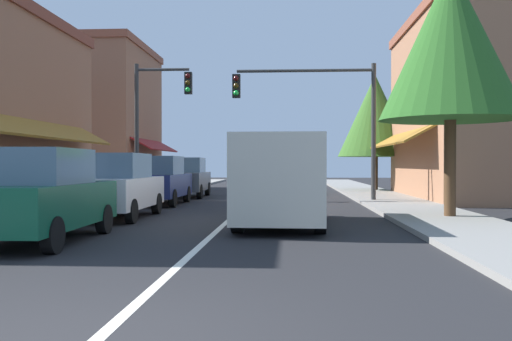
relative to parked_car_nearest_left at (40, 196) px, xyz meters
The scene contains 15 objects.
ground_plane 12.47m from the parked_car_nearest_left, 75.61° to the left, with size 80.00×80.00×0.00m, color black.
sidewalk_left 12.31m from the parked_car_nearest_left, 101.30° to the left, with size 2.60×56.00×0.12m, color gray.
sidewalk_right 14.82m from the parked_car_nearest_left, 54.51° to the left, with size 2.60×56.00×0.12m, color gray.
lane_center_stripe 12.47m from the parked_car_nearest_left, 75.61° to the left, with size 0.14×52.00×0.01m, color silver.
storefront_right_block 18.68m from the parked_car_nearest_left, 49.64° to the left, with size 5.41×10.20×7.79m.
storefront_far_left 23.15m from the parked_car_nearest_left, 105.78° to the left, with size 6.36×8.20×8.40m.
parked_car_nearest_left is the anchor object (origin of this frame).
parked_car_second_left 4.73m from the parked_car_nearest_left, 90.35° to the left, with size 1.80×4.11×1.77m.
parked_car_third_left 9.97m from the parked_car_nearest_left, 90.57° to the left, with size 1.80×4.11×1.77m.
parked_car_far_left 14.71m from the parked_car_nearest_left, 89.87° to the left, with size 1.86×4.14×1.77m.
van_in_lane 5.57m from the parked_car_nearest_left, 35.91° to the left, with size 2.10×5.23×2.12m.
traffic_signal_mast_arm 13.13m from the parked_car_nearest_left, 62.53° to the left, with size 5.50×0.50×5.33m.
traffic_signal_left_corner 13.13m from the parked_car_nearest_left, 94.23° to the left, with size 2.46×0.50×5.67m.
tree_right_near 10.76m from the parked_car_nearest_left, 27.97° to the left, with size 3.71×3.71×6.72m.
tree_right_far 22.16m from the parked_car_nearest_left, 65.17° to the left, with size 3.96×3.96×6.24m.
Camera 1 is at (1.62, -4.32, 1.47)m, focal length 39.41 mm.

